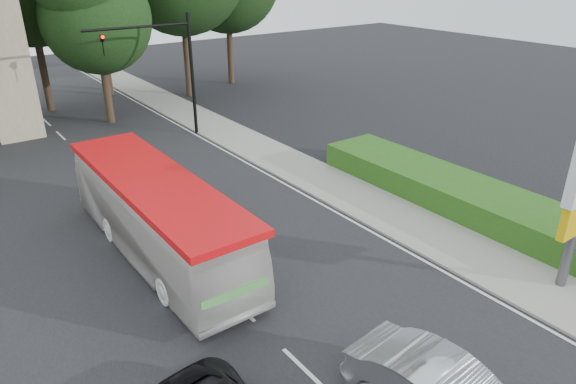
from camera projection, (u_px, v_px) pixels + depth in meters
road_surface at (176, 246)px, 19.49m from camera, size 14.00×80.00×0.02m
sidewalk_right at (343, 191)px, 24.04m from camera, size 3.00×80.00×0.12m
hedge at (456, 193)px, 22.50m from camera, size 3.00×14.00×1.20m
traffic_signal_mast at (170, 60)px, 29.41m from camera, size 6.10×0.35×7.20m
monument at (1, 51)px, 29.50m from camera, size 3.00×3.00×10.05m
transit_bus at (158, 218)px, 18.38m from camera, size 2.63×10.97×3.05m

